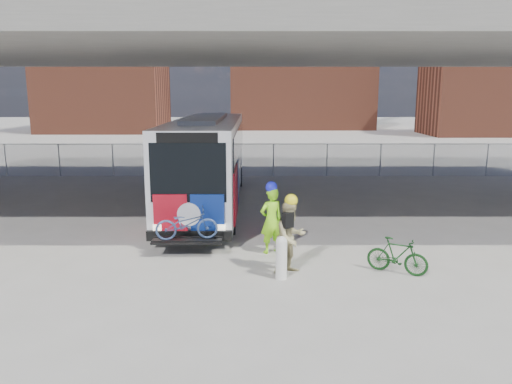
{
  "coord_description": "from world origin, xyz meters",
  "views": [
    {
      "loc": [
        -0.05,
        -15.73,
        4.64
      ],
      "look_at": [
        -0.01,
        -0.53,
        1.6
      ],
      "focal_mm": 35.0,
      "sensor_mm": 36.0,
      "label": 1
    }
  ],
  "objects_px": {
    "bollard": "(281,256)",
    "cyclist_hivis": "(271,219)",
    "bike_parked": "(397,256)",
    "cyclist_tan": "(291,236)",
    "bus": "(207,155)"
  },
  "relations": [
    {
      "from": "cyclist_hivis",
      "to": "bike_parked",
      "type": "bearing_deg",
      "value": 125.2
    },
    {
      "from": "bus",
      "to": "cyclist_hivis",
      "type": "bearing_deg",
      "value": -68.95
    },
    {
      "from": "cyclist_hivis",
      "to": "bike_parked",
      "type": "relative_size",
      "value": 1.35
    },
    {
      "from": "cyclist_hivis",
      "to": "bike_parked",
      "type": "height_order",
      "value": "cyclist_hivis"
    },
    {
      "from": "bus",
      "to": "bike_parked",
      "type": "height_order",
      "value": "bus"
    },
    {
      "from": "bollard",
      "to": "cyclist_hivis",
      "type": "xyz_separation_m",
      "value": [
        -0.19,
        2.1,
        0.43
      ]
    },
    {
      "from": "cyclist_hivis",
      "to": "bike_parked",
      "type": "distance_m",
      "value": 3.7
    },
    {
      "from": "bike_parked",
      "to": "cyclist_tan",
      "type": "bearing_deg",
      "value": 118.05
    },
    {
      "from": "cyclist_tan",
      "to": "bike_parked",
      "type": "xyz_separation_m",
      "value": [
        2.78,
        -0.03,
        -0.52
      ]
    },
    {
      "from": "bollard",
      "to": "bike_parked",
      "type": "relative_size",
      "value": 0.7
    },
    {
      "from": "bus",
      "to": "bollard",
      "type": "relative_size",
      "value": 11.66
    },
    {
      "from": "cyclist_hivis",
      "to": "cyclist_tan",
      "type": "bearing_deg",
      "value": 78.05
    },
    {
      "from": "cyclist_tan",
      "to": "bike_parked",
      "type": "bearing_deg",
      "value": -36.84
    },
    {
      "from": "bollard",
      "to": "cyclist_hivis",
      "type": "relative_size",
      "value": 0.52
    },
    {
      "from": "cyclist_tan",
      "to": "bike_parked",
      "type": "relative_size",
      "value": 1.33
    }
  ]
}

